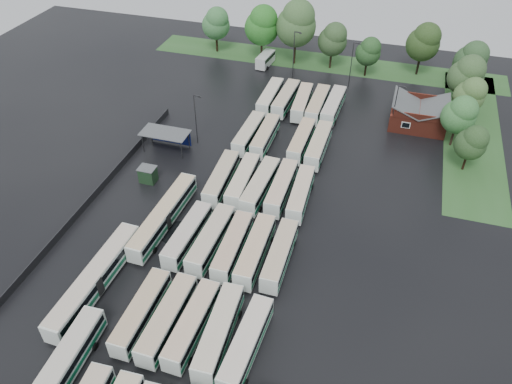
# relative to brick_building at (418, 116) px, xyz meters

# --- Properties ---
(ground) EXTENTS (160.00, 160.00, 0.00)m
(ground) POSITION_rel_brick_building_xyz_m (-24.00, -42.77, -1.87)
(ground) COLOR black
(ground) RESTS_ON ground
(brick_building) EXTENTS (10.07, 8.60, 5.39)m
(brick_building) POSITION_rel_brick_building_xyz_m (0.00, 0.00, 0.00)
(brick_building) COLOR maroon
(brick_building) RESTS_ON ground
(wash_shed) EXTENTS (8.20, 4.20, 3.58)m
(wash_shed) POSITION_rel_brick_building_xyz_m (-41.20, -20.74, 1.12)
(wash_shed) COLOR #2D2D30
(wash_shed) RESTS_ON ground
(utility_hut) EXTENTS (2.70, 2.20, 2.62)m
(utility_hut) POSITION_rel_brick_building_xyz_m (-40.20, -30.17, -0.55)
(utility_hut) COLOR black
(utility_hut) RESTS_ON ground
(grass_strip_north) EXTENTS (80.00, 10.00, 0.01)m
(grass_strip_north) POSITION_rel_brick_building_xyz_m (-22.00, 22.03, -1.86)
(grass_strip_north) COLOR #2C5825
(grass_strip_north) RESTS_ON ground
(grass_strip_east) EXTENTS (10.00, 50.00, 0.01)m
(grass_strip_east) POSITION_rel_brick_building_xyz_m (10.00, 0.03, -1.86)
(grass_strip_east) COLOR #2C5825
(grass_strip_east) RESTS_ON ground
(west_fence) EXTENTS (0.10, 50.00, 1.20)m
(west_fence) POSITION_rel_brick_building_xyz_m (-46.20, -34.77, -1.27)
(west_fence) COLOR #2D2D30
(west_fence) RESTS_ON ground
(bus_r1c0) EXTENTS (2.44, 11.37, 3.17)m
(bus_r1c0) POSITION_rel_brick_building_xyz_m (-28.54, -54.95, -0.13)
(bus_r1c0) COLOR silver
(bus_r1c0) RESTS_ON ground
(bus_r1c1) EXTENTS (2.67, 11.74, 3.26)m
(bus_r1c1) POSITION_rel_brick_building_xyz_m (-25.20, -54.99, -0.07)
(bus_r1c1) COLOR silver
(bus_r1c1) RESTS_ON ground
(bus_r1c2) EXTENTS (2.75, 11.51, 3.19)m
(bus_r1c2) POSITION_rel_brick_building_xyz_m (-22.19, -54.84, -0.11)
(bus_r1c2) COLOR silver
(bus_r1c2) RESTS_ON ground
(bus_r1c3) EXTENTS (3.05, 12.07, 3.33)m
(bus_r1c3) POSITION_rel_brick_building_xyz_m (-18.93, -54.93, -0.03)
(bus_r1c3) COLOR silver
(bus_r1c3) RESTS_ON ground
(bus_r1c4) EXTENTS (3.02, 11.76, 3.24)m
(bus_r1c4) POSITION_rel_brick_building_xyz_m (-15.53, -55.45, -0.08)
(bus_r1c4) COLOR silver
(bus_r1c4) RESTS_ON ground
(bus_r2c0) EXTENTS (2.93, 11.53, 3.18)m
(bus_r2c0) POSITION_rel_brick_building_xyz_m (-28.47, -41.49, -0.12)
(bus_r2c0) COLOR silver
(bus_r2c0) RESTS_ON ground
(bus_r2c1) EXTENTS (2.89, 11.95, 3.31)m
(bus_r2c1) POSITION_rel_brick_building_xyz_m (-25.09, -41.41, -0.05)
(bus_r2c1) COLOR silver
(bus_r2c1) RESTS_ON ground
(bus_r2c2) EXTENTS (2.66, 11.48, 3.18)m
(bus_r2c2) POSITION_rel_brick_building_xyz_m (-21.90, -41.72, -0.11)
(bus_r2c2) COLOR silver
(bus_r2c2) RESTS_ON ground
(bus_r2c3) EXTENTS (2.65, 11.87, 3.30)m
(bus_r2c3) POSITION_rel_brick_building_xyz_m (-18.77, -41.70, -0.05)
(bus_r2c3) COLOR silver
(bus_r2c3) RESTS_ON ground
(bus_r2c4) EXTENTS (2.54, 11.46, 3.18)m
(bus_r2c4) POSITION_rel_brick_building_xyz_m (-15.48, -41.42, -0.12)
(bus_r2c4) COLOR silver
(bus_r2c4) RESTS_ON ground
(bus_r3c0) EXTENTS (2.99, 11.92, 3.29)m
(bus_r3c0) POSITION_rel_brick_building_xyz_m (-28.39, -28.29, -0.06)
(bus_r3c0) COLOR silver
(bus_r3c0) RESTS_ON ground
(bus_r3c1) EXTENTS (2.73, 11.62, 3.22)m
(bus_r3c1) POSITION_rel_brick_building_xyz_m (-25.04, -27.82, -0.09)
(bus_r3c1) COLOR silver
(bus_r3c1) RESTS_ON ground
(bus_r3c2) EXTENTS (3.10, 12.06, 3.33)m
(bus_r3c2) POSITION_rel_brick_building_xyz_m (-22.08, -28.26, -0.04)
(bus_r3c2) COLOR silver
(bus_r3c2) RESTS_ON ground
(bus_r3c3) EXTENTS (2.53, 11.70, 3.25)m
(bus_r3c3) POSITION_rel_brick_building_xyz_m (-18.87, -27.77, -0.08)
(bus_r3c3) COLOR silver
(bus_r3c3) RESTS_ON ground
(bus_r3c4) EXTENTS (2.82, 11.39, 3.15)m
(bus_r3c4) POSITION_rel_brick_building_xyz_m (-15.74, -28.23, -0.13)
(bus_r3c4) COLOR silver
(bus_r3c4) RESTS_ON ground
(bus_r4c0) EXTENTS (2.76, 11.56, 3.20)m
(bus_r4c0) POSITION_rel_brick_building_xyz_m (-28.26, -14.62, -0.11)
(bus_r4c0) COLOR silver
(bus_r4c0) RESTS_ON ground
(bus_r4c1) EXTENTS (2.41, 11.30, 3.14)m
(bus_r4c1) POSITION_rel_brick_building_xyz_m (-25.28, -14.48, -0.14)
(bus_r4c1) COLOR silver
(bus_r4c1) RESTS_ON ground
(bus_r4c3) EXTENTS (2.60, 11.47, 3.18)m
(bus_r4c3) POSITION_rel_brick_building_xyz_m (-18.90, -14.11, -0.12)
(bus_r4c3) COLOR silver
(bus_r4c3) RESTS_ON ground
(bus_r4c4) EXTENTS (2.66, 11.92, 3.31)m
(bus_r4c4) POSITION_rel_brick_building_xyz_m (-15.76, -14.67, -0.04)
(bus_r4c4) COLOR silver
(bus_r4c4) RESTS_ON ground
(bus_r5c0) EXTENTS (2.56, 11.80, 3.28)m
(bus_r5c0) POSITION_rel_brick_building_xyz_m (-28.32, -0.62, -0.06)
(bus_r5c0) COLOR silver
(bus_r5c0) RESTS_ON ground
(bus_r5c1) EXTENTS (2.95, 11.91, 3.29)m
(bus_r5c1) POSITION_rel_brick_building_xyz_m (-25.17, -0.43, -0.06)
(bus_r5c1) COLOR silver
(bus_r5c1) RESTS_ON ground
(bus_r5c2) EXTENTS (3.05, 11.70, 3.23)m
(bus_r5c2) POSITION_rel_brick_building_xyz_m (-21.83, -0.86, -0.09)
(bus_r5c2) COLOR silver
(bus_r5c2) RESTS_ON ground
(bus_r5c3) EXTENTS (2.65, 11.86, 3.29)m
(bus_r5c3) POSITION_rel_brick_building_xyz_m (-18.74, -0.88, -0.05)
(bus_r5c3) COLOR silver
(bus_r5c3) RESTS_ON ground
(bus_r5c4) EXTENTS (2.99, 12.05, 3.33)m
(bus_r5c4) POSITION_rel_brick_building_xyz_m (-15.75, -0.53, -0.03)
(bus_r5c4) COLOR silver
(bus_r5c4) RESTS_ON ground
(artic_bus_west_a) EXTENTS (3.07, 17.47, 3.23)m
(artic_bus_west_a) POSITION_rel_brick_building_xyz_m (-33.04, -65.59, -0.08)
(artic_bus_west_a) COLOR silver
(artic_bus_west_a) RESTS_ON ground
(artic_bus_west_b) EXTENTS (3.03, 17.23, 3.18)m
(artic_bus_west_b) POSITION_rel_brick_building_xyz_m (-33.27, -38.85, -0.10)
(artic_bus_west_b) COLOR silver
(artic_bus_west_b) RESTS_ON ground
(artic_bus_west_c) EXTENTS (3.03, 18.03, 3.33)m
(artic_bus_west_c) POSITION_rel_brick_building_xyz_m (-36.26, -52.21, -0.02)
(artic_bus_west_c) COLOR silver
(artic_bus_west_c) RESTS_ON ground
(minibus) EXTENTS (3.00, 6.53, 2.76)m
(minibus) POSITION_rel_brick_building_xyz_m (-34.27, 16.48, -0.34)
(minibus) COLOR silver
(minibus) RESTS_ON ground
(tree_north_0) EXTENTS (6.48, 6.48, 10.74)m
(tree_north_0) POSITION_rel_brick_building_xyz_m (-47.34, 20.64, 5.04)
(tree_north_0) COLOR black
(tree_north_0) RESTS_ON ground
(tree_north_1) EXTENTS (7.71, 7.71, 12.76)m
(tree_north_1) POSITION_rel_brick_building_xyz_m (-35.87, 19.30, 6.35)
(tree_north_1) COLOR #382519
(tree_north_1) RESTS_ON ground
(tree_north_2) EXTENTS (8.83, 8.83, 14.63)m
(tree_north_2) POSITION_rel_brick_building_xyz_m (-28.11, 19.49, 7.55)
(tree_north_2) COLOR black
(tree_north_2) RESTS_ON ground
(tree_north_3) EXTENTS (6.36, 6.36, 10.53)m
(tree_north_3) POSITION_rel_brick_building_xyz_m (-19.85, 19.57, 4.91)
(tree_north_3) COLOR black
(tree_north_3) RESTS_ON ground
(tree_north_4) EXTENTS (5.34, 5.34, 8.85)m
(tree_north_4) POSITION_rel_brick_building_xyz_m (-11.82, 17.92, 3.83)
(tree_north_4) COLOR black
(tree_north_4) RESTS_ON ground
(tree_north_5) EXTENTS (7.07, 7.07, 11.71)m
(tree_north_5) POSITION_rel_brick_building_xyz_m (-0.97, 21.87, 5.67)
(tree_north_5) COLOR black
(tree_north_5) RESTS_ON ground
(tree_north_6) EXTENTS (5.32, 5.32, 8.81)m
(tree_north_6) POSITION_rel_brick_building_xyz_m (8.06, 18.29, 3.80)
(tree_north_6) COLOR black
(tree_north_6) RESTS_ON ground
(tree_east_0) EXTENTS (5.07, 5.07, 8.40)m
(tree_east_0) POSITION_rel_brick_building_xyz_m (8.22, -12.16, 3.54)
(tree_east_0) COLOR black
(tree_east_0) RESTS_ON ground
(tree_east_1) EXTENTS (5.87, 5.87, 9.73)m
(tree_east_1) POSITION_rel_brick_building_xyz_m (6.26, -5.17, 4.39)
(tree_east_1) COLOR #302219
(tree_east_1) RESTS_ON ground
(tree_east_2) EXTENTS (5.67, 5.67, 9.39)m
(tree_east_2) POSITION_rel_brick_building_xyz_m (8.23, 3.36, 4.17)
(tree_east_2) COLOR #34271C
(tree_east_2) RESTS_ON ground
(tree_east_3) EXTENTS (6.73, 6.73, 11.15)m
(tree_east_3) POSITION_rel_brick_building_xyz_m (7.47, 8.91, 5.31)
(tree_east_3) COLOR black
(tree_east_3) RESTS_ON ground
(tree_east_4) EXTENTS (6.53, 6.53, 10.82)m
(tree_east_4) POSITION_rel_brick_building_xyz_m (8.58, 17.00, 5.09)
(tree_east_4) COLOR #2E2113
(tree_east_4) RESTS_ON ground
(lamp_post_ne) EXTENTS (1.43, 0.28, 9.31)m
(lamp_post_ne) POSITION_rel_brick_building_xyz_m (-4.40, -3.75, 3.54)
(lamp_post_ne) COLOR #2D2D30
(lamp_post_ne) RESTS_ON ground
(lamp_post_nw) EXTENTS (1.45, 0.28, 9.43)m
(lamp_post_nw) POSITION_rel_brick_building_xyz_m (-36.84, -17.40, 3.61)
(lamp_post_nw) COLOR #2D2D30
(lamp_post_nw) RESTS_ON ground
(lamp_post_back_w) EXTENTS (1.60, 0.31, 10.39)m
(lamp_post_back_w) POSITION_rel_brick_building_xyz_m (-26.72, 12.18, 4.17)
(lamp_post_back_w) COLOR #2D2D30
(lamp_post_back_w) RESTS_ON ground
(lamp_post_back_e) EXTENTS (1.50, 0.29, 9.73)m
(lamp_post_back_e) POSITION_rel_brick_building_xyz_m (-14.45, 11.80, 3.78)
(lamp_post_back_e) COLOR #2D2D30
(lamp_post_back_e) RESTS_ON ground
(puddle_2) EXTENTS (4.97, 4.97, 0.01)m
(puddle_2) POSITION_rel_brick_building_xyz_m (-30.94, -39.92, -1.86)
(puddle_2) COLOR black
(puddle_2) RESTS_ON ground
(puddle_3) EXTENTS (3.06, 3.06, 0.01)m
(puddle_3) POSITION_rel_brick_building_xyz_m (-20.96, -47.57, -1.86)
(puddle_3) COLOR black
(puddle_3) RESTS_ON ground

